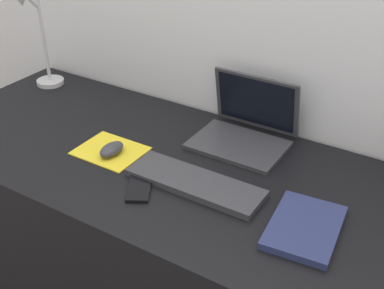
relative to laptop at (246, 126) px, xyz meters
The scene contains 9 objects.
back_wall 0.18m from the laptop, 122.08° to the left, with size 3.07×0.05×1.61m, color silver.
desk 0.50m from the laptop, 110.79° to the right, with size 1.87×0.72×0.74m, color black.
laptop is the anchor object (origin of this frame).
keyboard 0.32m from the laptop, 91.13° to the right, with size 0.41×0.13×0.02m, color #333338.
mousepad 0.45m from the laptop, 138.60° to the right, with size 0.21×0.17×0.00m, color yellow.
mouse 0.45m from the laptop, 135.72° to the right, with size 0.06×0.10×0.03m, color #333338.
cell_phone 0.44m from the laptop, 107.57° to the right, with size 0.06×0.13×0.01m, color black.
desk_lamp 0.90m from the laptop, behind, with size 0.11×0.16×0.40m.
notebook_pad 0.47m from the laptop, 44.88° to the right, with size 0.17×0.24×0.02m, color navy.
Camera 1 is at (0.70, -1.07, 1.59)m, focal length 46.66 mm.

